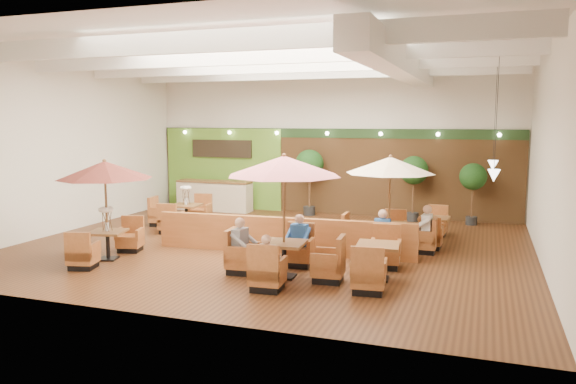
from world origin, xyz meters
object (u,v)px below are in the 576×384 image
at_px(service_counter, 215,196).
at_px(table_1, 284,194).
at_px(topiary_1, 414,173).
at_px(diner_2, 242,240).
at_px(table_5, 434,230).
at_px(diner_4, 425,224).
at_px(table_0, 105,184).
at_px(diner_3, 383,229).
at_px(table_2, 390,186).
at_px(table_4, 378,262).
at_px(topiary_0, 309,166).
at_px(topiary_2, 473,179).
at_px(booth_divider, 283,235).
at_px(diner_0, 267,256).
at_px(diner_1, 299,235).
at_px(table_3, 179,214).

xyz_separation_m(service_counter, table_1, (5.79, -7.95, 1.32)).
bearing_deg(topiary_1, diner_2, -109.58).
height_order(table_5, diner_4, diner_4).
relative_size(table_0, topiary_1, 1.15).
distance_m(diner_2, diner_3, 3.78).
xyz_separation_m(table_2, diner_2, (-2.83, -3.47, -1.01)).
bearing_deg(table_2, topiary_1, 88.65).
height_order(table_4, topiary_1, topiary_1).
height_order(topiary_0, topiary_2, topiary_0).
distance_m(table_2, diner_4, 1.39).
distance_m(service_counter, table_4, 10.79).
height_order(booth_divider, diner_0, diner_0).
bearing_deg(diner_3, diner_0, -118.77).
relative_size(topiary_2, diner_1, 2.57).
relative_size(booth_divider, table_1, 2.51).
distance_m(table_0, table_5, 9.26).
xyz_separation_m(booth_divider, table_0, (-3.99, -2.10, 1.47)).
relative_size(table_2, topiary_2, 1.25).
bearing_deg(table_3, diner_3, -22.11).
bearing_deg(table_5, table_0, -143.96).
xyz_separation_m(table_4, diner_1, (-2.04, 0.50, 0.37)).
distance_m(table_1, diner_3, 3.29).
bearing_deg(topiary_0, table_0, -109.38).
xyz_separation_m(table_0, topiary_2, (8.64, 8.12, -0.39)).
height_order(table_1, table_5, table_1).
bearing_deg(diner_1, diner_2, 48.83).
bearing_deg(table_4, diner_0, -148.17).
xyz_separation_m(table_3, table_5, (8.18, 0.50, -0.10)).
xyz_separation_m(table_2, diner_1, (-1.79, -2.43, -1.02)).
xyz_separation_m(topiary_2, diner_0, (-3.83, -9.19, -0.83)).
bearing_deg(table_3, table_0, -90.23).
xyz_separation_m(topiary_1, diner_3, (-0.07, -5.65, -0.95)).
relative_size(service_counter, diner_0, 4.06).
bearing_deg(diner_2, topiary_2, 154.45).
xyz_separation_m(table_1, diner_3, (1.79, 2.51, -1.14)).
relative_size(booth_divider, diner_3, 8.54).
bearing_deg(table_2, diner_3, -90.49).
bearing_deg(service_counter, diner_2, -59.11).
distance_m(diner_3, diner_4, 1.36).
height_order(diner_2, diner_4, diner_2).
relative_size(table_1, diner_1, 3.45).
bearing_deg(diner_4, topiary_1, 13.65).
bearing_deg(topiary_0, table_3, -132.32).
distance_m(table_0, topiary_1, 10.51).
xyz_separation_m(service_counter, table_5, (8.66, -2.99, -0.23)).
relative_size(topiary_1, diner_4, 2.72).
bearing_deg(table_2, topiary_2, 65.99).
distance_m(service_counter, topiary_2, 9.68).
bearing_deg(table_4, topiary_1, 85.45).
bearing_deg(table_5, table_1, -116.69).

